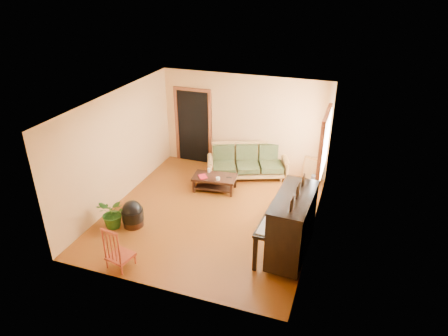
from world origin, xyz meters
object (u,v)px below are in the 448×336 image
at_px(footstool, 133,216).
at_px(potted_plant, 113,213).
at_px(coffee_table, 215,183).
at_px(piano, 292,227).
at_px(ceramic_crock, 314,179).
at_px(sofa, 248,162).
at_px(red_chair, 119,246).
at_px(armchair, 297,198).

bearing_deg(footstool, potted_plant, -149.71).
distance_m(coffee_table, piano, 3.00).
distance_m(ceramic_crock, potted_plant, 5.07).
xyz_separation_m(sofa, potted_plant, (-2.03, -3.15, -0.09)).
xyz_separation_m(sofa, ceramic_crock, (1.73, 0.25, -0.32)).
bearing_deg(piano, ceramic_crock, 91.92).
bearing_deg(potted_plant, red_chair, -51.63).
distance_m(footstool, red_chair, 1.34).
distance_m(piano, red_chair, 3.18).
height_order(sofa, red_chair, red_chair).
bearing_deg(coffee_table, armchair, -11.54).
height_order(sofa, coffee_table, sofa).
height_order(piano, footstool, piano).
bearing_deg(coffee_table, potted_plant, -123.24).
distance_m(armchair, piano, 1.53).
bearing_deg(coffee_table, piano, -40.54).
bearing_deg(sofa, coffee_table, -143.67).
bearing_deg(sofa, piano, -81.57).
distance_m(armchair, red_chair, 3.93).
height_order(sofa, ceramic_crock, sofa).
bearing_deg(red_chair, potted_plant, 139.31).
bearing_deg(sofa, red_chair, -128.12).
distance_m(sofa, ceramic_crock, 1.77).
distance_m(sofa, potted_plant, 3.75).
bearing_deg(potted_plant, ceramic_crock, 42.14).
relative_size(ceramic_crock, potted_plant, 0.33).
relative_size(red_chair, potted_plant, 1.29).
relative_size(armchair, red_chair, 0.96).
height_order(armchair, piano, piano).
height_order(sofa, piano, piano).
height_order(sofa, footstool, sofa).
xyz_separation_m(coffee_table, footstool, (-1.11, -2.02, 0.03)).
bearing_deg(sofa, footstool, -141.75).
distance_m(sofa, piano, 3.32).
height_order(red_chair, ceramic_crock, red_chair).
bearing_deg(potted_plant, sofa, 57.22).
relative_size(sofa, red_chair, 2.29).
distance_m(coffee_table, potted_plant, 2.65).
relative_size(armchair, piano, 0.57).
bearing_deg(potted_plant, piano, 4.45).
xyz_separation_m(ceramic_crock, potted_plant, (-3.75, -3.40, 0.23)).
bearing_deg(footstool, piano, 1.51).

